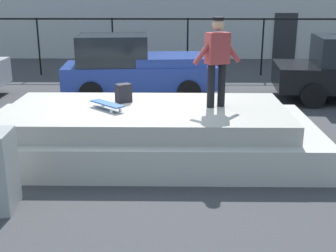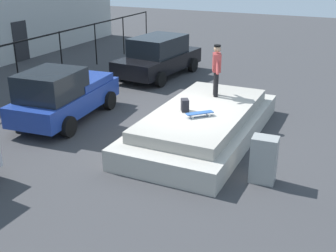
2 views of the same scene
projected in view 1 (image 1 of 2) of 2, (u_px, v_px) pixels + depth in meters
ground_plane at (130, 145)px, 8.86m from camera, size 60.00×60.00×0.00m
concrete_ledge at (146, 133)px, 8.33m from camera, size 6.29×2.98×0.90m
skateboarder at (217, 56)px, 7.97m from camera, size 0.92×0.47×1.62m
skateboard at (107, 104)px, 8.03m from camera, size 0.70×0.69×0.12m
backpack at (123, 93)px, 8.52m from camera, size 0.34×0.32×0.36m
car_blue_pickup_mid at (134, 67)px, 12.59m from camera, size 4.38×2.24×1.78m
fence_row at (150, 35)px, 15.71m from camera, size 24.06×0.06×2.03m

